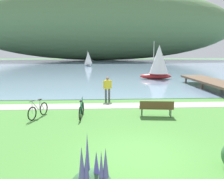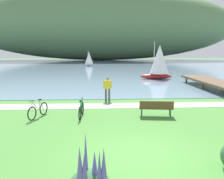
% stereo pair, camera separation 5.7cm
% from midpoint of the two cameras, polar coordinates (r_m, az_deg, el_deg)
% --- Properties ---
extents(ground_plane, '(200.00, 200.00, 0.00)m').
position_cam_midpoint_polar(ground_plane, '(8.21, 6.82, -15.79)').
color(ground_plane, '#478438').
extents(bay_water, '(180.00, 80.00, 0.04)m').
position_cam_midpoint_polar(bay_water, '(56.46, -1.85, 6.04)').
color(bay_water, '#7A99B2').
rests_on(bay_water, ground).
extents(distant_hillside, '(101.06, 28.00, 25.51)m').
position_cam_midpoint_polar(distant_hillside, '(86.74, -3.03, 15.73)').
color(distant_hillside, '#567A4C').
rests_on(distant_hillside, bay_water).
extents(shoreline_path, '(60.00, 1.50, 0.01)m').
position_cam_midpoint_polar(shoreline_path, '(14.92, 2.07, -4.00)').
color(shoreline_path, '#A39E93').
rests_on(shoreline_path, ground).
extents(park_bench_near_camera, '(1.84, 0.68, 0.88)m').
position_cam_midpoint_polar(park_bench_near_camera, '(12.60, 10.80, -4.31)').
color(park_bench_near_camera, brown).
rests_on(park_bench_near_camera, ground).
extents(bicycle_leaning_near_bench, '(0.15, 1.77, 1.01)m').
position_cam_midpoint_polar(bicycle_leaning_near_bench, '(12.33, -7.70, -5.11)').
color(bicycle_leaning_near_bench, black).
rests_on(bicycle_leaning_near_bench, ground).
extents(bicycle_beside_path, '(0.66, 1.69, 1.01)m').
position_cam_midpoint_polar(bicycle_beside_path, '(12.82, -17.94, -4.94)').
color(bicycle_beside_path, black).
rests_on(bicycle_beside_path, ground).
extents(person_at_shoreline, '(0.60, 0.30, 1.71)m').
position_cam_midpoint_polar(person_at_shoreline, '(16.06, -1.23, 0.52)').
color(person_at_shoreline, '#4C4C51').
rests_on(person_at_shoreline, ground).
extents(sailboat_mid_bay, '(3.97, 2.48, 4.58)m').
position_cam_midpoint_polar(sailboat_mid_bay, '(28.98, 11.40, 6.80)').
color(sailboat_mid_bay, '#B22323').
rests_on(sailboat_mid_bay, bay_water).
extents(sailboat_toward_hillside, '(2.38, 3.09, 3.54)m').
position_cam_midpoint_polar(sailboat_toward_hillside, '(53.17, -5.94, 7.60)').
color(sailboat_toward_hillside, white).
rests_on(sailboat_toward_hillside, bay_water).
extents(pier_dock, '(2.40, 10.00, 0.80)m').
position_cam_midpoint_polar(pier_dock, '(22.99, 23.58, 1.74)').
color(pier_dock, brown).
rests_on(pier_dock, ground).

